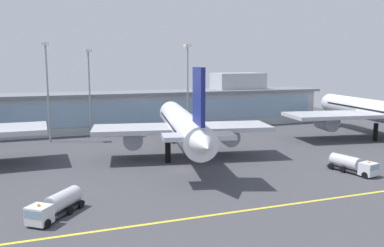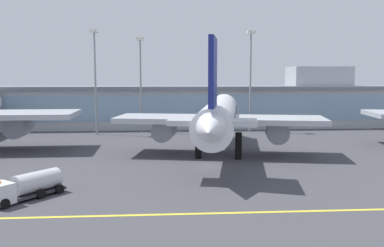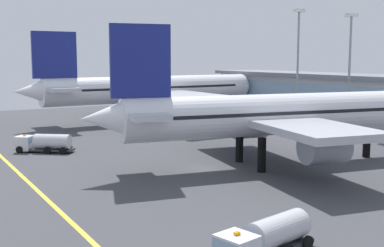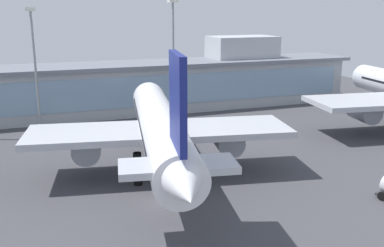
{
  "view_description": "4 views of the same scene",
  "coord_description": "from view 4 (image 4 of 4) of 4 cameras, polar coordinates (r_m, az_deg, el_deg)",
  "views": [
    {
      "loc": [
        -22.93,
        -67.09,
        19.3
      ],
      "look_at": [
        6.59,
        13.76,
        6.4
      ],
      "focal_mm": 37.27,
      "sensor_mm": 36.0,
      "label": 1
    },
    {
      "loc": [
        -7.13,
        -62.82,
        13.9
      ],
      "look_at": [
        -1.94,
        9.84,
        5.55
      ],
      "focal_mm": 39.15,
      "sensor_mm": 36.0,
      "label": 2
    },
    {
      "loc": [
        55.61,
        -34.7,
        14.79
      ],
      "look_at": [
        -7.79,
        2.68,
        5.0
      ],
      "focal_mm": 46.79,
      "sensor_mm": 36.0,
      "label": 3
    },
    {
      "loc": [
        -13.2,
        -46.87,
        22.59
      ],
      "look_at": [
        9.12,
        13.44,
        5.84
      ],
      "focal_mm": 40.86,
      "sensor_mm": 36.0,
      "label": 4
    }
  ],
  "objects": [
    {
      "name": "airliner_near_right",
      "position": [
        60.14,
        -4.19,
        -0.58
      ],
      "size": [
        37.25,
        51.16,
        18.81
      ],
      "rotation": [
        0.0,
        0.0,
        1.39
      ],
      "color": "black",
      "rests_on": "ground"
    },
    {
      "name": "terminal_building",
      "position": [
        98.66,
        -11.21,
        4.68
      ],
      "size": [
        123.97,
        14.0,
        16.35
      ],
      "color": "#ADB2B7",
      "rests_on": "ground"
    },
    {
      "name": "apron_light_mast_east",
      "position": [
        90.6,
        -2.47,
        10.47
      ],
      "size": [
        1.8,
        1.8,
        24.75
      ],
      "color": "gray",
      "rests_on": "ground"
    },
    {
      "name": "ground_plane",
      "position": [
        53.68,
        -4.23,
        -10.33
      ],
      "size": [
        180.0,
        180.0,
        0.0
      ],
      "primitive_type": "plane",
      "color": "#424247"
    },
    {
      "name": "apron_light_mast_centre",
      "position": [
        87.79,
        -19.93,
        8.88
      ],
      "size": [
        1.8,
        1.8,
        23.08
      ],
      "color": "gray",
      "rests_on": "ground"
    }
  ]
}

